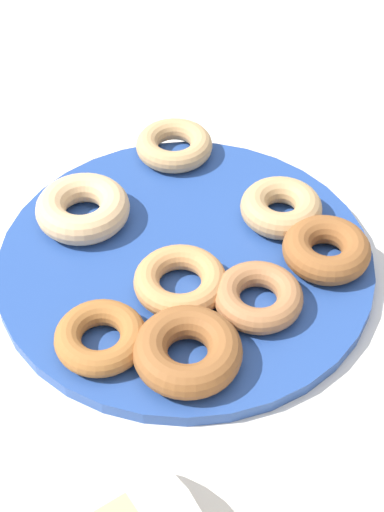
# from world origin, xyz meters

# --- Properties ---
(ground_plane) EXTENTS (2.40, 2.40, 0.00)m
(ground_plane) POSITION_xyz_m (0.00, 0.00, 0.00)
(ground_plane) COLOR white
(donut_plate) EXTENTS (0.36, 0.36, 0.01)m
(donut_plate) POSITION_xyz_m (0.00, 0.00, 0.01)
(donut_plate) COLOR #284C9E
(donut_plate) RESTS_ON ground_plane
(donut_0) EXTENTS (0.10, 0.10, 0.03)m
(donut_0) POSITION_xyz_m (0.02, 0.12, 0.03)
(donut_0) COLOR #995B2D
(donut_0) RESTS_ON donut_plate
(donut_1) EXTENTS (0.13, 0.13, 0.03)m
(donut_1) POSITION_xyz_m (0.09, -0.07, 0.03)
(donut_1) COLOR #EABC84
(donut_1) RESTS_ON donut_plate
(donut_2) EXTENTS (0.11, 0.11, 0.02)m
(donut_2) POSITION_xyz_m (0.01, 0.04, 0.02)
(donut_2) COLOR tan
(donut_2) RESTS_ON donut_plate
(donut_3) EXTENTS (0.11, 0.11, 0.03)m
(donut_3) POSITION_xyz_m (-0.13, 0.03, 0.03)
(donut_3) COLOR #995B2D
(donut_3) RESTS_ON donut_plate
(donut_4) EXTENTS (0.11, 0.11, 0.02)m
(donut_4) POSITION_xyz_m (-0.05, 0.07, 0.02)
(donut_4) COLOR #B27547
(donut_4) RESTS_ON donut_plate
(donut_5) EXTENTS (0.11, 0.11, 0.03)m
(donut_5) POSITION_xyz_m (-0.10, -0.03, 0.03)
(donut_5) COLOR tan
(donut_5) RESTS_ON donut_plate
(donut_6) EXTENTS (0.09, 0.09, 0.02)m
(donut_6) POSITION_xyz_m (-0.02, -0.16, 0.02)
(donut_6) COLOR tan
(donut_6) RESTS_ON donut_plate
(donut_7) EXTENTS (0.09, 0.09, 0.02)m
(donut_7) POSITION_xyz_m (0.09, 0.09, 0.02)
(donut_7) COLOR #AD6B33
(donut_7) RESTS_ON donut_plate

